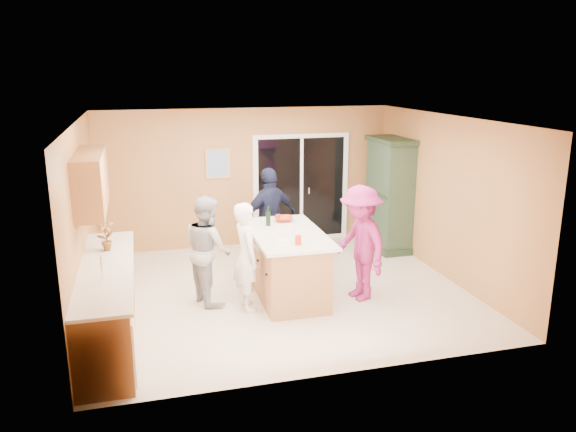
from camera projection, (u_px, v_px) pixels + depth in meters
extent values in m
plane|color=beige|center=(280.00, 291.00, 8.57)|extent=(5.50, 5.50, 0.00)
cube|color=white|center=(280.00, 119.00, 7.91)|extent=(5.50, 5.00, 0.10)
cube|color=#DFA35B|center=(247.00, 178.00, 10.58)|extent=(5.50, 0.10, 2.60)
cube|color=#DFA35B|center=(338.00, 263.00, 5.90)|extent=(5.50, 0.10, 2.60)
cube|color=#DFA35B|center=(82.00, 221.00, 7.55)|extent=(0.10, 5.00, 2.60)
cube|color=#DFA35B|center=(447.00, 198.00, 8.93)|extent=(0.10, 5.00, 2.60)
cube|color=#A96C41|center=(108.00, 303.00, 7.00)|extent=(0.60, 3.00, 0.90)
cube|color=white|center=(105.00, 348.00, 5.99)|extent=(0.62, 0.60, 0.72)
cube|color=silver|center=(106.00, 268.00, 6.88)|extent=(0.65, 3.05, 0.04)
cylinder|color=silver|center=(102.00, 268.00, 6.37)|extent=(0.02, 0.02, 0.30)
cube|color=#A96C41|center=(91.00, 181.00, 7.26)|extent=(0.35, 1.60, 0.75)
cube|color=white|center=(301.00, 188.00, 10.87)|extent=(1.90, 0.05, 2.10)
cube|color=black|center=(301.00, 188.00, 10.86)|extent=(1.70, 0.03, 1.94)
cube|color=white|center=(301.00, 188.00, 10.86)|extent=(0.06, 0.04, 1.94)
cube|color=silver|center=(309.00, 191.00, 10.90)|extent=(0.02, 0.03, 0.12)
cube|color=tan|center=(218.00, 163.00, 10.34)|extent=(0.46, 0.03, 0.56)
cube|color=#5270AA|center=(218.00, 164.00, 10.33)|extent=(0.38, 0.02, 0.48)
cube|color=#A96C41|center=(287.00, 266.00, 8.28)|extent=(0.88, 1.68, 0.95)
cube|color=silver|center=(287.00, 234.00, 8.15)|extent=(1.04, 1.89, 0.04)
cube|color=black|center=(287.00, 292.00, 8.38)|extent=(0.79, 1.59, 0.11)
cube|color=#203322|center=(387.00, 245.00, 10.63)|extent=(0.58, 1.09, 0.12)
cube|color=#2F4735|center=(390.00, 195.00, 10.38)|extent=(0.52, 1.03, 1.94)
cube|color=#203322|center=(392.00, 140.00, 10.13)|extent=(0.60, 1.14, 0.08)
imported|color=white|center=(247.00, 256.00, 7.78)|extent=(0.41, 0.59, 1.53)
imported|color=#A9A9AC|center=(208.00, 249.00, 8.03)|extent=(0.78, 0.90, 1.57)
imported|color=#161C31|center=(270.00, 218.00, 9.42)|extent=(1.09, 0.75, 1.72)
imported|color=#942057|center=(360.00, 243.00, 8.11)|extent=(0.82, 1.19, 1.69)
imported|color=red|center=(284.00, 219.00, 8.73)|extent=(0.29, 0.29, 0.07)
imported|color=#A01A10|center=(106.00, 235.00, 7.42)|extent=(0.26, 0.20, 0.44)
cylinder|color=red|center=(298.00, 240.00, 7.55)|extent=(0.10, 0.10, 0.13)
cylinder|color=red|center=(278.00, 218.00, 8.74)|extent=(0.09, 0.09, 0.10)
cylinder|color=black|center=(268.00, 218.00, 8.46)|extent=(0.07, 0.07, 0.22)
cylinder|color=black|center=(268.00, 208.00, 8.42)|extent=(0.03, 0.03, 0.08)
cylinder|color=white|center=(282.00, 241.00, 7.72)|extent=(0.24, 0.24, 0.01)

